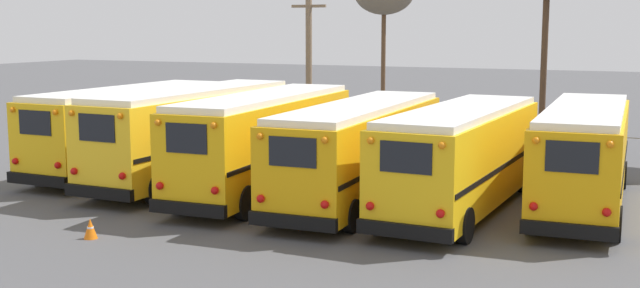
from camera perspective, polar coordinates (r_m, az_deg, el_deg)
ground_plane at (r=26.77m, az=0.03°, el=-3.48°), size 160.00×160.00×0.00m
school_bus_0 at (r=31.19m, az=-13.41°, el=1.21°), size 2.74×9.68×3.20m
school_bus_1 at (r=28.80m, az=-8.97°, el=0.92°), size 2.70×10.34×3.33m
school_bus_2 at (r=26.46m, az=-3.93°, el=0.30°), size 2.82×10.12×3.30m
school_bus_3 at (r=25.34m, az=2.90°, el=-0.31°), size 2.81×10.62×3.10m
school_bus_4 at (r=24.24m, az=10.05°, el=-0.80°), size 2.85×9.87×3.12m
school_bus_5 at (r=25.48m, az=18.26°, el=-0.64°), size 2.81×10.16×3.13m
utility_pole at (r=39.40m, az=-0.80°, el=5.91°), size 1.80×0.31×7.34m
fence_line at (r=33.63m, az=5.40°, el=0.64°), size 24.49×0.06×1.42m
traffic_cone at (r=21.89m, az=-16.01°, el=-5.80°), size 0.36×0.36×0.53m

